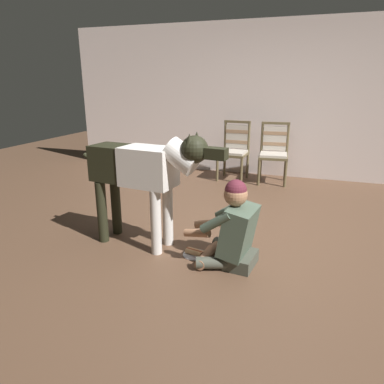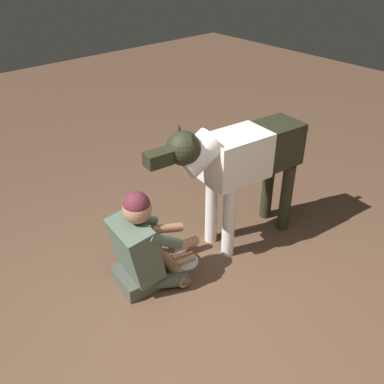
# 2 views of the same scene
# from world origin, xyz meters

# --- Properties ---
(ground_plane) EXTENTS (13.68, 13.68, 0.00)m
(ground_plane) POSITION_xyz_m (0.00, 0.00, 0.00)
(ground_plane) COLOR brown
(person_sitting_on_floor) EXTENTS (0.67, 0.57, 0.81)m
(person_sitting_on_floor) POSITION_xyz_m (-0.06, -0.52, 0.33)
(person_sitting_on_floor) COLOR #45473C
(person_sitting_on_floor) RESTS_ON ground
(large_dog) EXTENTS (1.59, 0.42, 1.19)m
(large_dog) POSITION_xyz_m (-0.97, -0.41, 0.79)
(large_dog) COLOR silver
(large_dog) RESTS_ON ground
(hot_dog_on_plate) EXTENTS (0.23, 0.23, 0.06)m
(hot_dog_on_plate) POSITION_xyz_m (-0.43, -0.47, 0.03)
(hot_dog_on_plate) COLOR silver
(hot_dog_on_plate) RESTS_ON ground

